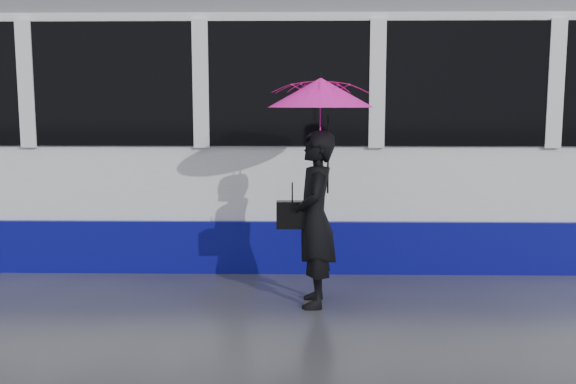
{
  "coord_description": "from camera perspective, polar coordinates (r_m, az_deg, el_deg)",
  "views": [
    {
      "loc": [
        1.03,
        -6.08,
        1.97
      ],
      "look_at": [
        0.91,
        0.29,
        1.1
      ],
      "focal_mm": 40.0,
      "sensor_mm": 36.0,
      "label": 1
    }
  ],
  "objects": [
    {
      "name": "ground",
      "position": [
        6.48,
        -8.24,
        -10.02
      ],
      "size": [
        90.0,
        90.0,
        0.0
      ],
      "primitive_type": "plane",
      "color": "#2D2D32",
      "rests_on": "ground"
    },
    {
      "name": "tram",
      "position": [
        8.98,
        -16.01,
        5.35
      ],
      "size": [
        26.0,
        2.56,
        3.35
      ],
      "color": "white",
      "rests_on": "ground"
    },
    {
      "name": "woman",
      "position": [
        6.26,
        2.39,
        -2.43
      ],
      "size": [
        0.42,
        0.63,
        1.72
      ],
      "primitive_type": "imported",
      "rotation": [
        0.0,
        0.0,
        -1.56
      ],
      "color": "black",
      "rests_on": "ground"
    },
    {
      "name": "umbrella",
      "position": [
        6.17,
        2.91,
        6.99
      ],
      "size": [
        1.02,
        1.02,
        1.16
      ],
      "rotation": [
        0.0,
        0.0,
        0.01
      ],
      "color": "#E81360",
      "rests_on": "ground"
    },
    {
      "name": "handbag",
      "position": [
        6.27,
        0.38,
        -2.02
      ],
      "size": [
        0.31,
        0.14,
        0.45
      ],
      "rotation": [
        0.0,
        0.0,
        0.01
      ],
      "color": "black",
      "rests_on": "ground"
    },
    {
      "name": "rails",
      "position": [
        8.86,
        -5.63,
        -5.05
      ],
      "size": [
        34.0,
        1.51,
        0.02
      ],
      "color": "#3F3D38",
      "rests_on": "ground"
    }
  ]
}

